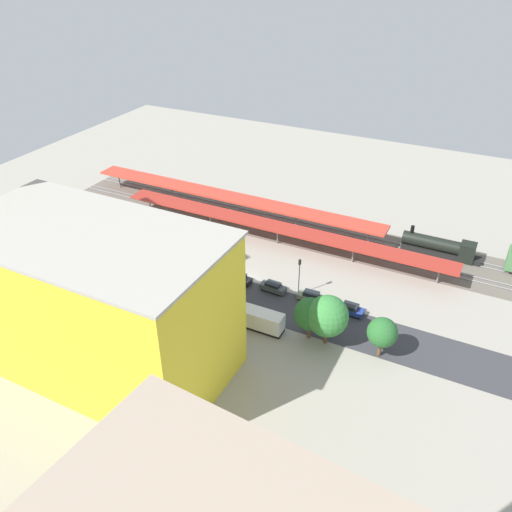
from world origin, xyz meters
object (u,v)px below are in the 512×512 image
object	(u,v)px
parked_car_0	(350,310)
street_tree_0	(310,314)
parked_car_1	(311,297)
construction_building	(97,303)
street_tree_1	(184,275)
street_tree_5	(210,278)
street_tree_3	(327,316)
box_truck_2	(256,319)
street_tree_2	(46,237)
parked_car_3	(238,278)
street_tree_4	(382,333)
locomotive	(442,247)
parked_car_2	(273,287)
platform_canopy_near	(278,227)
platform_canopy_far	(231,197)
box_truck_1	(162,291)
traffic_light	(299,272)
box_truck_0	(101,272)

from	to	relation	value
parked_car_0	street_tree_0	xyz separation A→B (m)	(3.84, 8.29, 3.59)
parked_car_0	parked_car_1	world-z (taller)	parked_car_0
parked_car_1	construction_building	world-z (taller)	construction_building
street_tree_1	street_tree_5	size ratio (longest dim) A/B	0.97
construction_building	street_tree_3	bearing A→B (deg)	-146.17
street_tree_1	parked_car_0	bearing A→B (deg)	-162.54
box_truck_2	street_tree_2	bearing A→B (deg)	-0.80
parked_car_3	parked_car_1	bearing A→B (deg)	-177.72
parked_car_1	street_tree_5	xyz separation A→B (m)	(14.44, 8.08, 4.44)
street_tree_4	street_tree_0	bearing A→B (deg)	4.24
street_tree_0	street_tree_4	size ratio (longest dim) A/B	1.07
locomotive	street_tree_0	distance (m)	36.15
construction_building	street_tree_4	world-z (taller)	construction_building
parked_car_2	parked_car_3	world-z (taller)	parked_car_3
parked_car_2	street_tree_2	distance (m)	42.68
street_tree_3	street_tree_4	bearing A→B (deg)	-174.02
platform_canopy_near	locomotive	world-z (taller)	locomotive
parked_car_1	locomotive	bearing A→B (deg)	-124.76
parked_car_1	construction_building	xyz separation A→B (m)	(20.77, 26.16, 9.48)
street_tree_3	street_tree_5	xyz separation A→B (m)	(20.07, -0.72, 0.22)
box_truck_2	street_tree_3	world-z (taller)	street_tree_3
parked_car_3	parked_car_2	bearing A→B (deg)	-178.12
platform_canopy_far	construction_building	distance (m)	49.13
box_truck_1	platform_canopy_near	bearing A→B (deg)	-110.79
parked_car_0	box_truck_2	distance (m)	15.51
street_tree_0	platform_canopy_far	bearing A→B (deg)	-45.66
platform_canopy_near	street_tree_5	distance (m)	23.02
locomotive	street_tree_2	size ratio (longest dim) A/B	1.91
street_tree_0	traffic_light	bearing A→B (deg)	-59.46
parked_car_2	street_tree_4	xyz separation A→B (m)	(-20.34, 7.66, 3.45)
parked_car_3	street_tree_0	distance (m)	18.70
parked_car_3	box_truck_1	distance (m)	13.44
locomotive	parked_car_0	size ratio (longest dim) A/B	3.33
locomotive	parked_car_3	size ratio (longest dim) A/B	3.02
parked_car_0	construction_building	distance (m)	38.87
parked_car_2	parked_car_3	xyz separation A→B (m)	(6.58, 0.22, 0.00)
parked_car_1	box_truck_2	xyz separation A→B (m)	(5.26, 10.15, 0.80)
street_tree_0	street_tree_1	world-z (taller)	street_tree_1
locomotive	box_truck_2	size ratio (longest dim) A/B	1.60
locomotive	street_tree_4	bearing A→B (deg)	83.91
parked_car_3	construction_building	distance (m)	28.30
parked_car_0	traffic_light	size ratio (longest dim) A/B	0.64
street_tree_3	platform_canopy_near	bearing A→B (deg)	-52.02
box_truck_1	street_tree_5	distance (m)	9.04
platform_canopy_near	street_tree_2	distance (m)	43.06
box_truck_1	box_truck_0	bearing A→B (deg)	0.46
street_tree_3	box_truck_1	bearing A→B (deg)	3.38
platform_canopy_near	parked_car_3	distance (m)	15.63
parked_car_2	street_tree_3	bearing A→B (deg)	145.71
box_truck_1	street_tree_4	size ratio (longest dim) A/B	1.40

